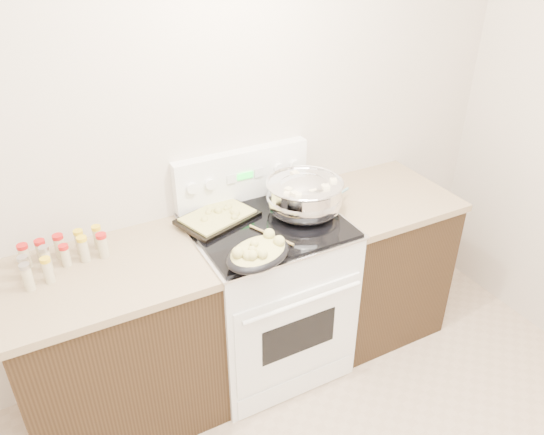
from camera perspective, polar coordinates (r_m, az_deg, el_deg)
room_shell at (r=1.13m, az=17.03°, el=-5.10°), size 4.10×3.60×2.75m
counter_left at (r=2.79m, az=-16.29°, el=-13.13°), size 0.93×0.67×0.92m
counter_right at (r=3.30m, az=10.81°, el=-4.52°), size 0.73×0.67×0.92m
kitchen_range at (r=2.95m, az=-0.50°, el=-8.05°), size 0.78×0.73×1.22m
mixing_bowl at (r=2.74m, az=3.48°, el=2.23°), size 0.48×0.48×0.24m
roasting_pan at (r=2.38m, az=-1.51°, el=-3.81°), size 0.39×0.34×0.12m
baking_sheet at (r=2.72m, az=-5.79°, el=0.11°), size 0.44×0.37×0.06m
wooden_spoon at (r=2.51m, az=0.05°, el=-2.69°), size 0.12×0.26×0.04m
blue_ladle at (r=2.77m, az=6.34°, el=1.19°), size 0.26×0.19×0.11m
spice_jars at (r=2.57m, az=-21.92°, el=-3.65°), size 0.38×0.24×0.13m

